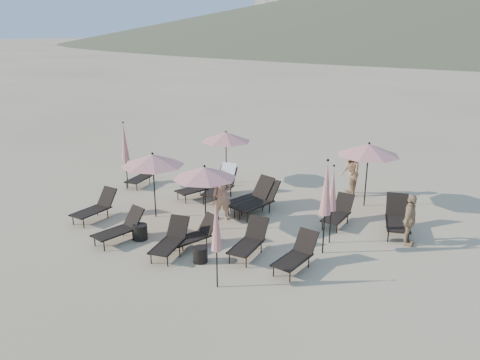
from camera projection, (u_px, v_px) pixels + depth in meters
The scene contains 28 objects.
ground at pixel (212, 257), 13.05m from camera, with size 800.00×800.00×0.00m, color #D6BA8C.
lounger_0 at pixel (96, 207), 15.57m from camera, with size 0.63×1.62×0.93m.
lounger_1 at pixel (121, 227), 13.94m from camera, with size 0.88×1.67×0.91m.
lounger_2 at pixel (171, 240), 13.13m from camera, with size 0.96×1.67×0.90m.
lounger_3 at pixel (195, 234), 13.54m from camera, with size 1.00×1.61×0.87m.
lounger_4 at pixel (250, 240), 13.06m from camera, with size 0.76×1.65×0.92m.
lounger_5 at pixel (297, 254), 12.29m from camera, with size 0.72×1.60×0.89m.
lounger_6 at pixel (141, 176), 19.04m from camera, with size 0.83×1.58×0.86m.
lounger_7 at pixel (222, 183), 17.57m from camera, with size 0.96×1.97×1.18m.
lounger_8 at pixel (253, 195), 16.59m from camera, with size 1.09×1.88×1.02m.
lounger_9 at pixel (258, 200), 16.05m from camera, with size 1.04×1.95×1.06m.
lounger_10 at pixel (338, 212), 15.14m from camera, with size 0.60×1.54×0.88m.
lounger_11 at pixel (397, 217), 14.54m from camera, with size 1.18×1.92×1.04m.
lounger_12 at pixel (251, 198), 16.22m from camera, with size 1.11×1.89×1.02m.
lounger_13 at pixel (198, 186), 17.64m from camera, with size 1.09×1.76×0.95m.
umbrella_open_0 at pixel (153, 160), 15.29m from camera, with size 2.09×2.09×2.25m.
umbrella_open_1 at pixel (205, 173), 14.28m from camera, with size 1.98×1.98×2.13m.
umbrella_open_2 at pixel (226, 137), 18.90m from camera, with size 2.04×2.04×2.20m.
umbrella_open_3 at pixel (369, 150), 16.26m from camera, with size 2.19×2.19×2.35m.
umbrella_closed_0 at pixel (216, 226), 11.01m from camera, with size 0.27×0.27×2.34m.
umbrella_closed_1 at pixel (333, 189), 13.41m from camera, with size 0.28×0.28×2.42m.
umbrella_closed_2 at pixel (124, 142), 18.23m from camera, with size 0.32×0.32×2.70m.
umbrella_closed_3 at pixel (326, 189), 12.70m from camera, with size 0.32×0.32×2.77m.
side_table_0 at pixel (140, 232), 14.08m from camera, with size 0.44×0.44×0.47m, color black.
side_table_1 at pixel (200, 255), 12.70m from camera, with size 0.40×0.40×0.43m, color black.
beachgoer_a at pixel (222, 195), 15.42m from camera, with size 0.62×0.41×1.70m, color tan.
beachgoer_b at pixel (350, 173), 17.68m from camera, with size 0.87×0.68×1.79m, color tan.
beachgoer_c at pixel (410, 220), 13.56m from camera, with size 0.91×0.38×1.55m, color tan.
Camera 1 is at (6.88, -9.60, 5.99)m, focal length 35.00 mm.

